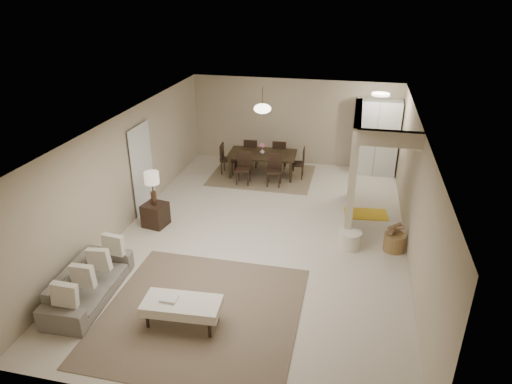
% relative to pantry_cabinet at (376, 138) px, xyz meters
% --- Properties ---
extents(floor, '(9.00, 9.00, 0.00)m').
position_rel_pantry_cabinet_xyz_m(floor, '(-2.35, -4.15, -1.05)').
color(floor, beige).
rests_on(floor, ground).
extents(ceiling, '(9.00, 9.00, 0.00)m').
position_rel_pantry_cabinet_xyz_m(ceiling, '(-2.35, -4.15, 1.45)').
color(ceiling, white).
rests_on(ceiling, back_wall).
extents(back_wall, '(6.00, 0.00, 6.00)m').
position_rel_pantry_cabinet_xyz_m(back_wall, '(-2.35, 0.35, 0.20)').
color(back_wall, '#BBAB8D').
rests_on(back_wall, floor).
extents(left_wall, '(0.00, 9.00, 9.00)m').
position_rel_pantry_cabinet_xyz_m(left_wall, '(-5.35, -4.15, 0.20)').
color(left_wall, '#BBAB8D').
rests_on(left_wall, floor).
extents(right_wall, '(0.00, 9.00, 9.00)m').
position_rel_pantry_cabinet_xyz_m(right_wall, '(0.65, -4.15, 0.20)').
color(right_wall, '#BBAB8D').
rests_on(right_wall, floor).
extents(partition, '(0.15, 2.50, 2.50)m').
position_rel_pantry_cabinet_xyz_m(partition, '(-0.55, -2.90, 0.20)').
color(partition, '#BBAB8D').
rests_on(partition, floor).
extents(doorway, '(0.04, 0.90, 2.04)m').
position_rel_pantry_cabinet_xyz_m(doorway, '(-5.32, -3.55, -0.03)').
color(doorway, black).
rests_on(doorway, floor).
extents(pantry_cabinet, '(1.20, 0.55, 2.10)m').
position_rel_pantry_cabinet_xyz_m(pantry_cabinet, '(0.00, 0.00, 0.00)').
color(pantry_cabinet, silver).
rests_on(pantry_cabinet, floor).
extents(flush_light, '(0.44, 0.44, 0.05)m').
position_rel_pantry_cabinet_xyz_m(flush_light, '(-0.05, -0.95, 1.41)').
color(flush_light, white).
rests_on(flush_light, ceiling).
extents(living_rug, '(3.20, 3.20, 0.01)m').
position_rel_pantry_cabinet_xyz_m(living_rug, '(-2.79, -6.88, -1.04)').
color(living_rug, brown).
rests_on(living_rug, floor).
extents(sofa, '(2.01, 0.87, 0.58)m').
position_rel_pantry_cabinet_xyz_m(sofa, '(-4.80, -6.88, -0.76)').
color(sofa, slate).
rests_on(sofa, floor).
extents(ottoman_bench, '(1.26, 0.64, 0.44)m').
position_rel_pantry_cabinet_xyz_m(ottoman_bench, '(-2.99, -7.18, -0.70)').
color(ottoman_bench, beige).
rests_on(ottoman_bench, living_rug).
extents(side_table, '(0.55, 0.55, 0.52)m').
position_rel_pantry_cabinet_xyz_m(side_table, '(-4.75, -4.24, -0.79)').
color(side_table, black).
rests_on(side_table, floor).
extents(table_lamp, '(0.32, 0.32, 0.76)m').
position_rel_pantry_cabinet_xyz_m(table_lamp, '(-4.75, -4.24, 0.04)').
color(table_lamp, '#452D1D').
rests_on(table_lamp, side_table).
extents(round_pouf, '(0.46, 0.46, 0.36)m').
position_rel_pantry_cabinet_xyz_m(round_pouf, '(-0.49, -4.25, -0.87)').
color(round_pouf, beige).
rests_on(round_pouf, floor).
extents(wicker_basket, '(0.51, 0.51, 0.36)m').
position_rel_pantry_cabinet_xyz_m(wicker_basket, '(0.40, -4.15, -0.87)').
color(wicker_basket, brown).
rests_on(wicker_basket, floor).
extents(dining_rug, '(2.80, 2.10, 0.01)m').
position_rel_pantry_cabinet_xyz_m(dining_rug, '(-3.03, -0.89, -1.04)').
color(dining_rug, brown).
rests_on(dining_rug, floor).
extents(dining_table, '(1.92, 1.14, 0.65)m').
position_rel_pantry_cabinet_xyz_m(dining_table, '(-3.03, -0.89, -0.72)').
color(dining_table, black).
rests_on(dining_table, dining_rug).
extents(dining_chairs, '(2.35, 1.75, 0.87)m').
position_rel_pantry_cabinet_xyz_m(dining_chairs, '(-3.03, -0.89, -0.62)').
color(dining_chairs, black).
rests_on(dining_chairs, dining_rug).
extents(vase, '(0.14, 0.14, 0.14)m').
position_rel_pantry_cabinet_xyz_m(vase, '(-3.03, -0.89, -0.33)').
color(vase, silver).
rests_on(vase, dining_table).
extents(yellow_mat, '(1.05, 0.71, 0.01)m').
position_rel_pantry_cabinet_xyz_m(yellow_mat, '(-0.16, -2.66, -1.04)').
color(yellow_mat, gold).
rests_on(yellow_mat, floor).
extents(pendant_light, '(0.46, 0.46, 0.71)m').
position_rel_pantry_cabinet_xyz_m(pendant_light, '(-3.03, -0.89, 0.87)').
color(pendant_light, '#452D1D').
rests_on(pendant_light, ceiling).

